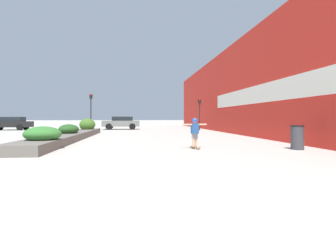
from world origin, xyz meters
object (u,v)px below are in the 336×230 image
object	(u,v)px
skateboard	(195,147)
traffic_light_left	(91,106)
car_leftmost	(10,123)
trash_bin	(297,137)
skateboarder	(195,129)
car_center_left	(121,123)
traffic_light_right	(200,109)

from	to	relation	value
skateboard	traffic_light_left	world-z (taller)	traffic_light_left
skateboard	car_leftmost	world-z (taller)	car_leftmost
trash_bin	skateboarder	bearing A→B (deg)	169.36
traffic_light_left	car_center_left	bearing A→B (deg)	49.45
traffic_light_right	car_center_left	bearing A→B (deg)	158.91
car_leftmost	traffic_light_right	size ratio (longest dim) A/B	1.31
skateboarder	trash_bin	world-z (taller)	skateboarder
trash_bin	car_center_left	size ratio (longest dim) A/B	0.24
traffic_light_right	skateboarder	bearing A→B (deg)	-104.29
skateboard	traffic_light_left	bearing A→B (deg)	97.24
trash_bin	traffic_light_left	distance (m)	20.90
car_leftmost	traffic_light_right	world-z (taller)	traffic_light_right
car_leftmost	trash_bin	bearing A→B (deg)	-134.46
skateboard	car_center_left	bearing A→B (deg)	85.74
car_center_left	traffic_light_right	world-z (taller)	traffic_light_right
skateboarder	car_center_left	distance (m)	20.36
car_center_left	traffic_light_right	bearing A→B (deg)	-111.09
car_leftmost	skateboard	bearing A→B (deg)	-139.90
skateboard	trash_bin	bearing A→B (deg)	-27.26
car_center_left	skateboarder	bearing A→B (deg)	-167.64
traffic_light_left	car_leftmost	bearing A→B (deg)	161.10
skateboarder	trash_bin	bearing A→B (deg)	-27.26
car_leftmost	car_center_left	xyz separation A→B (m)	(12.18, 0.25, 0.03)
skateboard	traffic_light_right	distance (m)	17.26
skateboard	car_leftmost	xyz separation A→B (m)	(-16.54, 19.64, 0.71)
trash_bin	traffic_light_right	bearing A→B (deg)	90.25
skateboard	traffic_light_left	distance (m)	18.18
car_leftmost	car_center_left	bearing A→B (deg)	-88.83
trash_bin	car_center_left	world-z (taller)	car_center_left
car_center_left	traffic_light_left	xyz separation A→B (m)	(-2.92, -3.42, 1.76)
skateboard	car_leftmost	size ratio (longest dim) A/B	0.16
traffic_light_left	traffic_light_right	size ratio (longest dim) A/B	1.12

